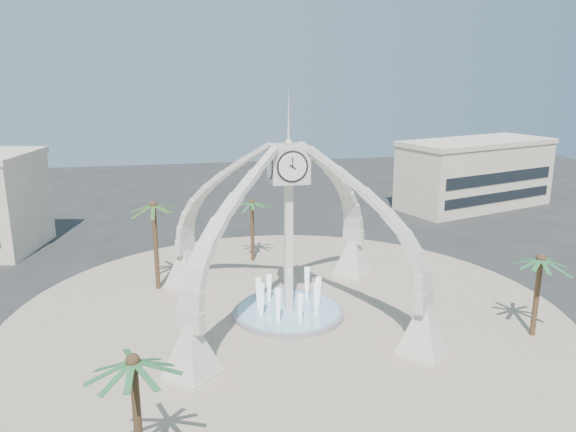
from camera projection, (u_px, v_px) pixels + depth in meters
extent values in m
plane|color=#282828|center=(289.00, 315.00, 40.49)|extent=(140.00, 140.00, 0.00)
cylinder|color=tan|center=(289.00, 315.00, 40.48)|extent=(40.00, 40.00, 0.06)
cube|color=silver|center=(289.00, 251.00, 39.25)|extent=(0.55, 0.55, 9.80)
cube|color=silver|center=(289.00, 164.00, 37.70)|extent=(2.50, 2.50, 2.50)
cone|color=silver|center=(289.00, 115.00, 36.87)|extent=(0.20, 0.20, 4.00)
cylinder|color=white|center=(292.00, 167.00, 36.47)|extent=(1.84, 0.04, 1.84)
pyramid|color=silver|center=(353.00, 257.00, 48.14)|extent=(3.80, 3.80, 3.20)
pyramid|color=silver|center=(186.00, 268.00, 45.44)|extent=(3.80, 3.80, 3.20)
pyramid|color=silver|center=(192.00, 351.00, 32.03)|extent=(3.80, 3.80, 3.20)
pyramid|color=silver|center=(423.00, 329.00, 34.73)|extent=(3.80, 3.80, 3.20)
cylinder|color=#9B9B9E|center=(289.00, 312.00, 40.44)|extent=(8.00, 8.00, 0.40)
cylinder|color=#97CCE1|center=(289.00, 310.00, 40.39)|extent=(7.40, 7.40, 0.04)
cone|color=white|center=(289.00, 289.00, 39.98)|extent=(0.60, 0.60, 3.20)
cube|color=beige|center=(475.00, 176.00, 71.76)|extent=(21.49, 13.79, 8.00)
cube|color=beige|center=(478.00, 142.00, 70.67)|extent=(21.87, 14.17, 0.60)
cylinder|color=brown|center=(536.00, 297.00, 36.68)|extent=(0.36, 0.36, 5.53)
cylinder|color=brown|center=(156.00, 247.00, 44.39)|extent=(0.38, 0.38, 7.11)
cylinder|color=brown|center=(252.00, 231.00, 51.26)|extent=(0.33, 0.33, 5.73)
cylinder|color=brown|center=(137.00, 421.00, 23.46)|extent=(0.36, 0.36, 5.84)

